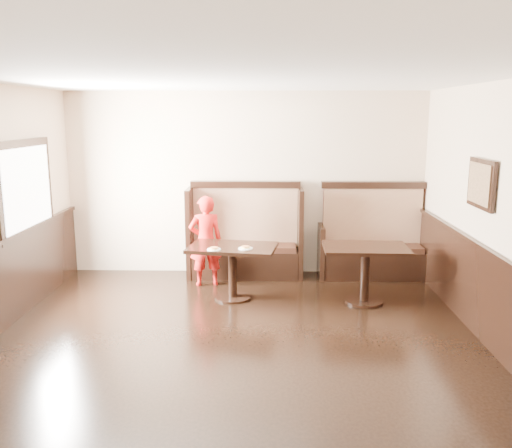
{
  "coord_description": "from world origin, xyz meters",
  "views": [
    {
      "loc": [
        0.35,
        -4.81,
        2.45
      ],
      "look_at": [
        0.19,
        2.35,
        1.0
      ],
      "focal_mm": 38.0,
      "sensor_mm": 36.0,
      "label": 1
    }
  ],
  "objects_px": {
    "booth_neighbor": "(372,245)",
    "table_main": "(232,258)",
    "table_neighbor": "(365,261)",
    "booth_main": "(245,242)",
    "child": "(206,241)"
  },
  "relations": [
    {
      "from": "booth_neighbor",
      "to": "child",
      "type": "bearing_deg",
      "value": -168.35
    },
    {
      "from": "table_main",
      "to": "table_neighbor",
      "type": "relative_size",
      "value": 1.12
    },
    {
      "from": "table_neighbor",
      "to": "child",
      "type": "height_order",
      "value": "child"
    },
    {
      "from": "booth_neighbor",
      "to": "table_main",
      "type": "height_order",
      "value": "booth_neighbor"
    },
    {
      "from": "table_neighbor",
      "to": "booth_main",
      "type": "bearing_deg",
      "value": 144.64
    },
    {
      "from": "table_main",
      "to": "child",
      "type": "bearing_deg",
      "value": 134.91
    },
    {
      "from": "booth_neighbor",
      "to": "table_neighbor",
      "type": "relative_size",
      "value": 1.49
    },
    {
      "from": "booth_main",
      "to": "table_main",
      "type": "relative_size",
      "value": 1.41
    },
    {
      "from": "table_neighbor",
      "to": "child",
      "type": "xyz_separation_m",
      "value": [
        -2.18,
        0.69,
        0.09
      ]
    },
    {
      "from": "booth_main",
      "to": "booth_neighbor",
      "type": "relative_size",
      "value": 1.06
    },
    {
      "from": "booth_main",
      "to": "table_neighbor",
      "type": "xyz_separation_m",
      "value": [
        1.63,
        -1.21,
        0.04
      ]
    },
    {
      "from": "booth_neighbor",
      "to": "table_main",
      "type": "bearing_deg",
      "value": -152.09
    },
    {
      "from": "booth_main",
      "to": "table_neighbor",
      "type": "distance_m",
      "value": 2.03
    },
    {
      "from": "table_neighbor",
      "to": "booth_neighbor",
      "type": "bearing_deg",
      "value": 76.37
    },
    {
      "from": "booth_main",
      "to": "table_main",
      "type": "height_order",
      "value": "booth_main"
    }
  ]
}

